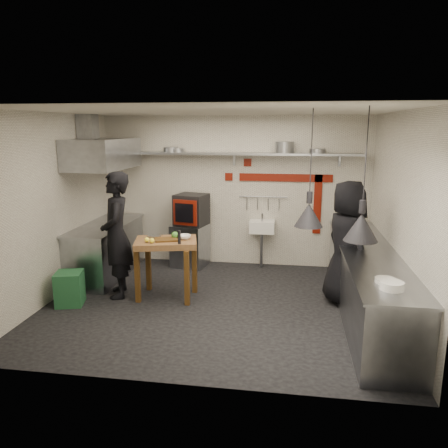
# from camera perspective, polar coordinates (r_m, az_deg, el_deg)

# --- Properties ---
(floor) EXTENTS (5.00, 5.00, 0.00)m
(floor) POSITION_cam_1_polar(r_m,az_deg,el_deg) (6.62, -1.08, -10.47)
(floor) COLOR black
(floor) RESTS_ON ground
(ceiling) EXTENTS (5.00, 5.00, 0.00)m
(ceiling) POSITION_cam_1_polar(r_m,az_deg,el_deg) (6.10, -1.19, 14.53)
(ceiling) COLOR beige
(ceiling) RESTS_ON floor
(wall_back) EXTENTS (5.00, 0.04, 2.80)m
(wall_back) POSITION_cam_1_polar(r_m,az_deg,el_deg) (8.26, 1.34, 4.25)
(wall_back) COLOR beige
(wall_back) RESTS_ON floor
(wall_front) EXTENTS (5.00, 0.04, 2.80)m
(wall_front) POSITION_cam_1_polar(r_m,az_deg,el_deg) (4.21, -5.99, -3.88)
(wall_front) COLOR beige
(wall_front) RESTS_ON floor
(wall_left) EXTENTS (0.04, 4.20, 2.80)m
(wall_left) POSITION_cam_1_polar(r_m,az_deg,el_deg) (7.07, -21.54, 1.99)
(wall_left) COLOR beige
(wall_left) RESTS_ON floor
(wall_right) EXTENTS (0.04, 4.20, 2.80)m
(wall_right) POSITION_cam_1_polar(r_m,az_deg,el_deg) (6.29, 21.91, 0.75)
(wall_right) COLOR beige
(wall_right) RESTS_ON floor
(red_band_horiz) EXTENTS (1.70, 0.02, 0.14)m
(red_band_horiz) POSITION_cam_1_polar(r_m,az_deg,el_deg) (8.14, 8.02, 6.00)
(red_band_horiz) COLOR #691408
(red_band_horiz) RESTS_ON wall_back
(red_band_vert) EXTENTS (0.14, 0.02, 1.10)m
(red_band_vert) POSITION_cam_1_polar(r_m,az_deg,el_deg) (8.22, 12.10, 2.53)
(red_band_vert) COLOR #691408
(red_band_vert) RESTS_ON wall_back
(red_tile_a) EXTENTS (0.14, 0.02, 0.14)m
(red_tile_a) POSITION_cam_1_polar(r_m,az_deg,el_deg) (8.15, 3.10, 8.02)
(red_tile_a) COLOR #691408
(red_tile_a) RESTS_ON wall_back
(red_tile_b) EXTENTS (0.14, 0.02, 0.14)m
(red_tile_b) POSITION_cam_1_polar(r_m,az_deg,el_deg) (8.22, 0.64, 6.18)
(red_tile_b) COLOR #691408
(red_tile_b) RESTS_ON wall_back
(back_shelf) EXTENTS (4.60, 0.34, 0.04)m
(back_shelf) POSITION_cam_1_polar(r_m,az_deg,el_deg) (8.01, 1.20, 9.18)
(back_shelf) COLOR gray
(back_shelf) RESTS_ON wall_back
(shelf_bracket_left) EXTENTS (0.04, 0.06, 0.24)m
(shelf_bracket_left) POSITION_cam_1_polar(r_m,az_deg,el_deg) (8.61, -11.44, 8.50)
(shelf_bracket_left) COLOR gray
(shelf_bracket_left) RESTS_ON wall_back
(shelf_bracket_mid) EXTENTS (0.04, 0.06, 0.24)m
(shelf_bracket_mid) POSITION_cam_1_polar(r_m,az_deg,el_deg) (8.16, 1.34, 8.53)
(shelf_bracket_mid) COLOR gray
(shelf_bracket_mid) RESTS_ON wall_back
(shelf_bracket_right) EXTENTS (0.04, 0.06, 0.24)m
(shelf_bracket_right) POSITION_cam_1_polar(r_m,az_deg,el_deg) (8.14, 14.86, 8.12)
(shelf_bracket_right) COLOR gray
(shelf_bracket_right) RESTS_ON wall_back
(pan_far_left) EXTENTS (0.36, 0.36, 0.09)m
(pan_far_left) POSITION_cam_1_polar(r_m,az_deg,el_deg) (8.24, -6.95, 9.63)
(pan_far_left) COLOR gray
(pan_far_left) RESTS_ON back_shelf
(pan_mid_left) EXTENTS (0.30, 0.30, 0.07)m
(pan_mid_left) POSITION_cam_1_polar(r_m,az_deg,el_deg) (8.21, -6.12, 9.57)
(pan_mid_left) COLOR gray
(pan_mid_left) RESTS_ON back_shelf
(stock_pot) EXTENTS (0.37, 0.37, 0.20)m
(stock_pot) POSITION_cam_1_polar(r_m,az_deg,el_deg) (7.94, 7.91, 9.90)
(stock_pot) COLOR gray
(stock_pot) RESTS_ON back_shelf
(pan_right) EXTENTS (0.35, 0.35, 0.08)m
(pan_right) POSITION_cam_1_polar(r_m,az_deg,el_deg) (7.95, 12.11, 9.32)
(pan_right) COLOR gray
(pan_right) RESTS_ON back_shelf
(oven_stand) EXTENTS (0.71, 0.67, 0.80)m
(oven_stand) POSITION_cam_1_polar(r_m,az_deg,el_deg) (8.30, -4.45, -2.80)
(oven_stand) COLOR gray
(oven_stand) RESTS_ON floor
(combi_oven) EXTENTS (0.64, 0.61, 0.58)m
(combi_oven) POSITION_cam_1_polar(r_m,az_deg,el_deg) (8.13, -4.27, 1.88)
(combi_oven) COLOR black
(combi_oven) RESTS_ON oven_stand
(oven_door) EXTENTS (0.46, 0.13, 0.46)m
(oven_door) POSITION_cam_1_polar(r_m,az_deg,el_deg) (7.86, -5.11, 1.49)
(oven_door) COLOR #691408
(oven_door) RESTS_ON combi_oven
(oven_glass) EXTENTS (0.35, 0.10, 0.34)m
(oven_glass) POSITION_cam_1_polar(r_m,az_deg,el_deg) (7.82, -5.23, 1.44)
(oven_glass) COLOR black
(oven_glass) RESTS_ON oven_door
(hand_sink) EXTENTS (0.46, 0.34, 0.22)m
(hand_sink) POSITION_cam_1_polar(r_m,az_deg,el_deg) (8.14, 5.00, -0.35)
(hand_sink) COLOR white
(hand_sink) RESTS_ON wall_back
(sink_tap) EXTENTS (0.03, 0.03, 0.14)m
(sink_tap) POSITION_cam_1_polar(r_m,az_deg,el_deg) (8.11, 5.02, 0.89)
(sink_tap) COLOR gray
(sink_tap) RESTS_ON hand_sink
(sink_drain) EXTENTS (0.06, 0.06, 0.66)m
(sink_drain) POSITION_cam_1_polar(r_m,az_deg,el_deg) (8.21, 4.92, -3.40)
(sink_drain) COLOR gray
(sink_drain) RESTS_ON floor
(utensil_rail) EXTENTS (0.90, 0.02, 0.02)m
(utensil_rail) POSITION_cam_1_polar(r_m,az_deg,el_deg) (8.18, 5.13, 3.56)
(utensil_rail) COLOR gray
(utensil_rail) RESTS_ON wall_back
(counter_right) EXTENTS (0.70, 3.80, 0.90)m
(counter_right) POSITION_cam_1_polar(r_m,az_deg,el_deg) (6.47, 18.19, -7.40)
(counter_right) COLOR gray
(counter_right) RESTS_ON floor
(counter_right_top) EXTENTS (0.76, 3.90, 0.03)m
(counter_right_top) POSITION_cam_1_polar(r_m,az_deg,el_deg) (6.33, 18.47, -3.44)
(counter_right_top) COLOR gray
(counter_right_top) RESTS_ON counter_right
(plate_stack) EXTENTS (0.26, 0.26, 0.09)m
(plate_stack) POSITION_cam_1_polar(r_m,az_deg,el_deg) (4.90, 21.06, -7.52)
(plate_stack) COLOR white
(plate_stack) RESTS_ON counter_right_top
(small_bowl_right) EXTENTS (0.27, 0.27, 0.05)m
(small_bowl_right) POSITION_cam_1_polar(r_m,az_deg,el_deg) (5.10, 20.34, -6.94)
(small_bowl_right) COLOR white
(small_bowl_right) RESTS_ON counter_right_top
(counter_left) EXTENTS (0.70, 1.90, 0.90)m
(counter_left) POSITION_cam_1_polar(r_m,az_deg,el_deg) (8.03, -15.11, -3.35)
(counter_left) COLOR gray
(counter_left) RESTS_ON floor
(counter_left_top) EXTENTS (0.76, 2.00, 0.03)m
(counter_left_top) POSITION_cam_1_polar(r_m,az_deg,el_deg) (7.92, -15.30, -0.11)
(counter_left_top) COLOR gray
(counter_left_top) RESTS_ON counter_left
(extractor_hood) EXTENTS (0.78, 1.60, 0.50)m
(extractor_hood) POSITION_cam_1_polar(r_m,az_deg,el_deg) (7.74, -15.49, 8.84)
(extractor_hood) COLOR gray
(extractor_hood) RESTS_ON ceiling
(hood_duct) EXTENTS (0.28, 0.28, 0.50)m
(hood_duct) POSITION_cam_1_polar(r_m,az_deg,el_deg) (7.83, -17.37, 11.70)
(hood_duct) COLOR gray
(hood_duct) RESTS_ON ceiling
(green_bin) EXTENTS (0.46, 0.46, 0.50)m
(green_bin) POSITION_cam_1_polar(r_m,az_deg,el_deg) (6.93, -19.52, -7.93)
(green_bin) COLOR #205931
(green_bin) RESTS_ON floor
(prep_table) EXTENTS (1.04, 0.83, 0.92)m
(prep_table) POSITION_cam_1_polar(r_m,az_deg,el_deg) (6.80, -7.50, -5.81)
(prep_table) COLOR brown
(prep_table) RESTS_ON floor
(cutting_board) EXTENTS (0.42, 0.36, 0.02)m
(cutting_board) POSITION_cam_1_polar(r_m,az_deg,el_deg) (6.64, -7.46, -2.02)
(cutting_board) COLOR #4F3112
(cutting_board) RESTS_ON prep_table
(pepper_mill) EXTENTS (0.06, 0.06, 0.20)m
(pepper_mill) POSITION_cam_1_polar(r_m,az_deg,el_deg) (6.39, -5.86, -1.74)
(pepper_mill) COLOR black
(pepper_mill) RESTS_ON prep_table
(lemon_a) EXTENTS (0.08, 0.08, 0.07)m
(lemon_a) POSITION_cam_1_polar(r_m,az_deg,el_deg) (6.55, -10.04, -2.05)
(lemon_a) COLOR yellow
(lemon_a) RESTS_ON prep_table
(lemon_b) EXTENTS (0.09, 0.09, 0.07)m
(lemon_b) POSITION_cam_1_polar(r_m,az_deg,el_deg) (6.50, -9.39, -2.16)
(lemon_b) COLOR yellow
(lemon_b) RESTS_ON prep_table
(veg_ball) EXTENTS (0.14, 0.14, 0.11)m
(veg_ball) POSITION_cam_1_polar(r_m,az_deg,el_deg) (6.72, -6.42, -1.46)
(veg_ball) COLOR #40852E
(veg_ball) RESTS_ON prep_table
(steel_tray) EXTENTS (0.21, 0.15, 0.03)m
(steel_tray) POSITION_cam_1_polar(r_m,az_deg,el_deg) (6.83, -9.15, -1.63)
(steel_tray) COLOR gray
(steel_tray) RESTS_ON prep_table
(bowl) EXTENTS (0.25, 0.25, 0.06)m
(bowl) POSITION_cam_1_polar(r_m,az_deg,el_deg) (6.68, -5.20, -1.70)
(bowl) COLOR white
(bowl) RESTS_ON prep_table
(heat_lamp_near) EXTENTS (0.40, 0.40, 1.38)m
(heat_lamp_near) POSITION_cam_1_polar(r_m,az_deg,el_deg) (5.25, 11.26, 7.07)
(heat_lamp_near) COLOR black
(heat_lamp_near) RESTS_ON ceiling
(heat_lamp_far) EXTENTS (0.42, 0.42, 1.41)m
(heat_lamp_far) POSITION_cam_1_polar(r_m,az_deg,el_deg) (4.80, 17.91, 6.07)
(heat_lamp_far) COLOR black
(heat_lamp_far) RESTS_ON ceiling
(chef_left) EXTENTS (0.68, 0.82, 1.94)m
(chef_left) POSITION_cam_1_polar(r_m,az_deg,el_deg) (6.88, -13.86, -1.42)
(chef_left) COLOR black
(chef_left) RESTS_ON floor
(chef_right) EXTENTS (0.91, 1.06, 1.85)m
(chef_right) POSITION_cam_1_polar(r_m,az_deg,el_deg) (6.64, 15.72, -2.46)
(chef_right) COLOR black
(chef_right) RESTS_ON floor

